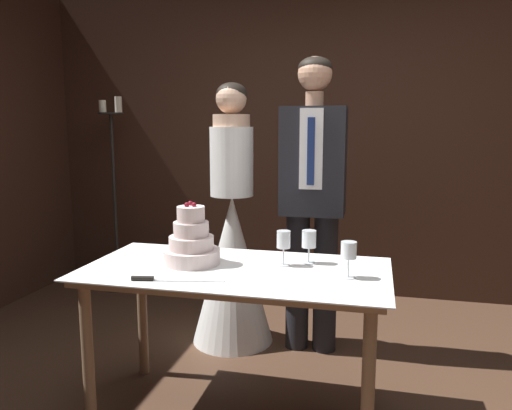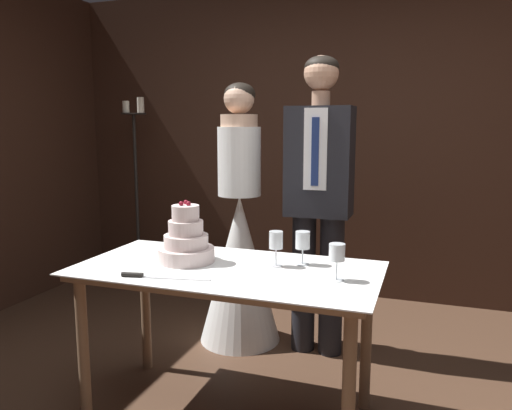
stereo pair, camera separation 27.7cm
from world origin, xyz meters
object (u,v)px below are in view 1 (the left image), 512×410
Objects in this scene: groom at (313,191)px; wine_glass_near at (349,251)px; wine_glass_middle at (284,241)px; tiered_cake at (191,243)px; cake_knife at (159,279)px; bride at (232,250)px; candle_stand at (115,203)px; cake_table at (236,286)px; wine_glass_far at (309,240)px.

wine_glass_near is at bearing -72.68° from groom.
groom reaches higher than wine_glass_middle.
tiered_cake reaches higher than cake_knife.
candle_stand is (-1.31, 0.82, 0.14)m from bride.
cake_table is at bearing -72.77° from bride.
groom is (0.05, 0.75, 0.15)m from wine_glass_middle.
wine_glass_middle reaches higher than cake_table.
wine_glass_far is (-0.21, 0.20, -0.00)m from wine_glass_near.
wine_glass_near and wine_glass_far have the same top height.
bride reaches higher than cake_table.
tiered_cake is at bearing -50.75° from candle_stand.
groom reaches higher than wine_glass_near.
wine_glass_near is 1.00× the size of wine_glass_far.
groom is 2.03m from candle_stand.
groom reaches higher than wine_glass_far.
groom is at bearing 53.30° from cake_knife.
bride is (-0.80, 0.88, -0.26)m from wine_glass_near.
wine_glass_middle is at bearing -93.64° from groom.
tiered_cake is 0.18× the size of candle_stand.
wine_glass_middle is 0.10× the size of candle_stand.
candle_stand is at bearing 141.20° from wine_glass_near.
cake_knife is 0.85m from wine_glass_near.
wine_glass_near reaches higher than cake_knife.
wine_glass_middle reaches higher than wine_glass_far.
cake_knife is 2.47× the size of wine_glass_near.
wine_glass_near is at bearing -21.86° from wine_glass_middle.
cake_knife is 1.13m from bride.
wine_glass_middle is (0.45, 0.07, 0.02)m from tiered_cake.
candle_stand is at bearing 133.27° from cake_table.
wine_glass_far is at bearing 32.17° from wine_glass_middle.
cake_knife is at bearing -135.53° from cake_table.
cake_knife is 0.24× the size of candle_stand.
cake_table is at bearing 177.29° from wine_glass_near.
cake_table is at bearing -154.48° from wine_glass_middle.
cake_knife is at bearing -56.18° from candle_stand.
wine_glass_near is 0.10× the size of candle_stand.
wine_glass_near is (0.54, -0.03, 0.21)m from cake_table.
tiered_cake is 0.97m from groom.
cake_knife is 0.24× the size of bride.
candle_stand is (-1.57, 1.67, 0.10)m from cake_table.
cake_knife reaches higher than cake_table.
cake_table is at bearing 33.43° from cake_knife.
candle_stand reaches higher than wine_glass_middle.
wine_glass_middle is (-0.32, 0.13, -0.00)m from wine_glass_near.
groom is at bearing 72.76° from cake_table.
groom is at bearing -24.08° from candle_stand.
tiered_cake is 1.86× the size of wine_glass_near.
bride is 0.92× the size of groom.
tiered_cake is 2.11m from candle_stand.
wine_glass_far is 0.10× the size of bride.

